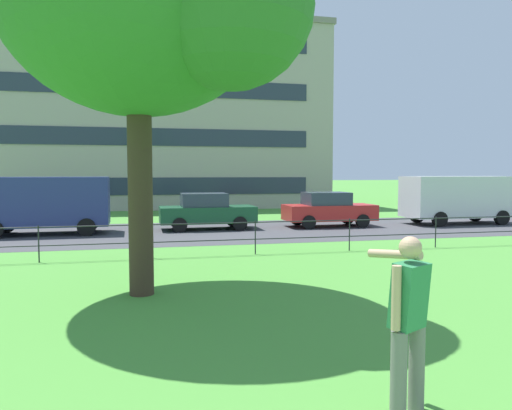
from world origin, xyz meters
The scene contains 8 objects.
street_strip centered at (0.00, 19.83, 0.00)m, with size 80.00×7.83×0.01m, color #424247.
park_fence centered at (0.00, 13.96, 0.66)m, with size 29.80×0.04×1.00m.
person_thrower centered at (-0.65, 4.28, 0.97)m, with size 0.47×0.87×1.79m.
panel_van_left centered at (-7.05, 20.34, 1.27)m, with size 5.05×2.20×2.24m.
car_dark_green_far_left centered at (-0.61, 20.63, 0.78)m, with size 4.02×1.85×1.54m.
car_red_right centered at (4.83, 20.50, 0.78)m, with size 4.00×1.82×1.54m.
panel_van_center centered at (11.16, 20.25, 1.27)m, with size 5.00×2.11×2.24m.
apartment_building_background centered at (-2.71, 38.62, 6.42)m, with size 24.59×14.11×12.83m.
Camera 1 is at (-3.16, 0.00, 2.41)m, focal length 34.34 mm.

